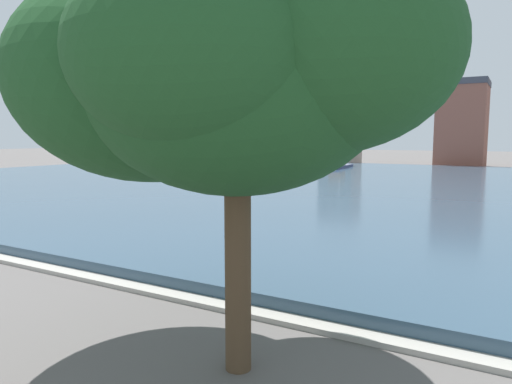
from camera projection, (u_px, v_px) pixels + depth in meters
The scene contains 7 objects.
harbor_water at pixel (409, 187), 35.30m from camera, with size 90.83×54.73×0.42m, color #334C60.
quay_edge_coping at pixel (172, 295), 11.51m from camera, with size 90.83×0.50×0.12m, color #ADA89E.
sailboat_grey at pixel (241, 171), 47.32m from camera, with size 2.13×7.06×5.71m.
sailboat_navy at pixel (339, 166), 54.78m from camera, with size 2.43×8.25×9.59m.
shade_tree at pixel (224, 71), 7.60m from camera, with size 7.68×6.17×6.83m.
townhouse_tall_gabled at pixel (341, 133), 69.74m from camera, with size 5.17×5.19×9.24m.
townhouse_corner_house at pixel (462, 124), 62.41m from camera, with size 6.10×7.69×11.48m.
Camera 1 is at (7.34, -0.35, 3.94)m, focal length 32.62 mm.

